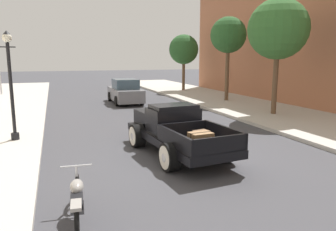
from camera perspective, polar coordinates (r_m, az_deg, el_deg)
ground_plane at (r=10.51m, az=3.87°, el=-6.91°), size 140.00×140.00×0.00m
hotrod_truck_black at (r=10.62m, az=1.11°, el=-2.51°), size 2.48×5.04×1.58m
motorcycle_parked at (r=6.57m, az=-15.69°, el=-13.95°), size 0.62×2.12×0.93m
car_background_grey at (r=22.32m, az=-7.54°, el=4.13°), size 1.88×4.31×1.65m
street_lamp_near at (r=12.72m, az=-25.98°, el=6.00°), size 0.50×0.32×3.85m
street_tree_nearest at (r=17.90m, az=18.79°, el=14.13°), size 3.07×3.07×5.89m
street_tree_second at (r=22.81m, az=10.55°, el=13.65°), size 2.42×2.42×5.63m
street_tree_third at (r=29.66m, az=2.78°, el=11.49°), size 2.63×2.63×4.96m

